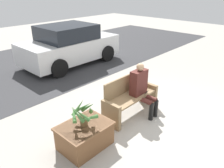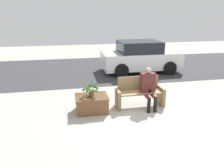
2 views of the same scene
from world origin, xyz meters
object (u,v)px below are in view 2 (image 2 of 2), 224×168
at_px(bench, 140,93).
at_px(parked_car, 140,57).
at_px(planter_box, 92,103).
at_px(potted_plant, 91,87).
at_px(person_seated, 148,86).

distance_m(bench, parked_car, 4.35).
distance_m(bench, planter_box, 1.56).
xyz_separation_m(planter_box, potted_plant, (-0.01, 0.00, 0.50)).
bearing_deg(bench, parked_car, 71.67).
bearing_deg(planter_box, potted_plant, 162.65).
distance_m(potted_plant, parked_car, 5.15).
distance_m(person_seated, potted_plant, 1.77).
bearing_deg(planter_box, person_seated, -1.48).
bearing_deg(person_seated, planter_box, 178.52).
bearing_deg(potted_plant, person_seated, -1.57).
relative_size(bench, potted_plant, 2.78).
distance_m(person_seated, planter_box, 1.82).
distance_m(planter_box, parked_car, 5.17).
distance_m(bench, person_seated, 0.40).
distance_m(planter_box, potted_plant, 0.50).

